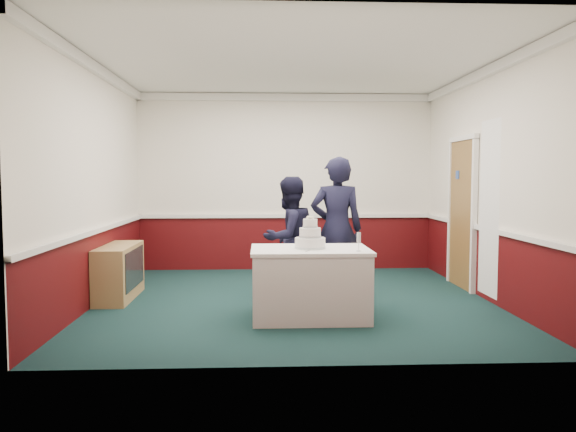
{
  "coord_description": "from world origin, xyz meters",
  "views": [
    {
      "loc": [
        -0.41,
        -7.1,
        1.59
      ],
      "look_at": [
        -0.08,
        -0.1,
        1.1
      ],
      "focal_mm": 35.0,
      "sensor_mm": 36.0,
      "label": 1
    }
  ],
  "objects_px": {
    "sideboard": "(119,272)",
    "cake_knife": "(309,250)",
    "cake_table": "(310,283)",
    "wedding_cake": "(310,239)",
    "champagne_flute": "(359,239)",
    "person_man": "(289,238)",
    "person_woman": "(337,229)"
  },
  "relations": [
    {
      "from": "wedding_cake",
      "to": "champagne_flute",
      "type": "xyz_separation_m",
      "value": [
        0.5,
        -0.28,
        0.03
      ]
    },
    {
      "from": "sideboard",
      "to": "cake_knife",
      "type": "bearing_deg",
      "value": -29.04
    },
    {
      "from": "sideboard",
      "to": "person_woman",
      "type": "relative_size",
      "value": 0.65
    },
    {
      "from": "sideboard",
      "to": "cake_knife",
      "type": "relative_size",
      "value": 5.45
    },
    {
      "from": "cake_knife",
      "to": "person_woman",
      "type": "bearing_deg",
      "value": 91.14
    },
    {
      "from": "cake_table",
      "to": "person_woman",
      "type": "distance_m",
      "value": 1.14
    },
    {
      "from": "wedding_cake",
      "to": "person_woman",
      "type": "height_order",
      "value": "person_woman"
    },
    {
      "from": "champagne_flute",
      "to": "person_man",
      "type": "bearing_deg",
      "value": 119.23
    },
    {
      "from": "cake_knife",
      "to": "person_woman",
      "type": "distance_m",
      "value": 1.22
    },
    {
      "from": "person_man",
      "to": "sideboard",
      "type": "bearing_deg",
      "value": -41.71
    },
    {
      "from": "cake_knife",
      "to": "cake_table",
      "type": "bearing_deg",
      "value": 104.48
    },
    {
      "from": "cake_table",
      "to": "cake_knife",
      "type": "xyz_separation_m",
      "value": [
        -0.03,
        -0.2,
        0.39
      ]
    },
    {
      "from": "champagne_flute",
      "to": "person_man",
      "type": "xyz_separation_m",
      "value": [
        -0.69,
        1.24,
        -0.13
      ]
    },
    {
      "from": "cake_knife",
      "to": "person_woman",
      "type": "relative_size",
      "value": 0.12
    },
    {
      "from": "cake_table",
      "to": "sideboard",
      "type": "bearing_deg",
      "value": 155.05
    },
    {
      "from": "sideboard",
      "to": "person_woman",
      "type": "distance_m",
      "value": 2.89
    },
    {
      "from": "cake_table",
      "to": "cake_knife",
      "type": "distance_m",
      "value": 0.44
    },
    {
      "from": "sideboard",
      "to": "cake_knife",
      "type": "xyz_separation_m",
      "value": [
        2.37,
        -1.32,
        0.44
      ]
    },
    {
      "from": "cake_knife",
      "to": "person_woman",
      "type": "height_order",
      "value": "person_woman"
    },
    {
      "from": "wedding_cake",
      "to": "cake_knife",
      "type": "relative_size",
      "value": 1.65
    },
    {
      "from": "sideboard",
      "to": "wedding_cake",
      "type": "relative_size",
      "value": 3.3
    },
    {
      "from": "cake_table",
      "to": "person_man",
      "type": "height_order",
      "value": "person_man"
    },
    {
      "from": "wedding_cake",
      "to": "person_man",
      "type": "bearing_deg",
      "value": 101.32
    },
    {
      "from": "cake_knife",
      "to": "person_man",
      "type": "bearing_deg",
      "value": 120.95
    },
    {
      "from": "sideboard",
      "to": "wedding_cake",
      "type": "bearing_deg",
      "value": -24.95
    },
    {
      "from": "cake_table",
      "to": "wedding_cake",
      "type": "bearing_deg",
      "value": 90.0
    },
    {
      "from": "cake_knife",
      "to": "person_man",
      "type": "xyz_separation_m",
      "value": [
        -0.16,
        1.16,
        0.0
      ]
    },
    {
      "from": "sideboard",
      "to": "person_man",
      "type": "relative_size",
      "value": 0.75
    },
    {
      "from": "cake_knife",
      "to": "champagne_flute",
      "type": "bearing_deg",
      "value": 14.42
    },
    {
      "from": "cake_table",
      "to": "cake_knife",
      "type": "height_order",
      "value": "cake_knife"
    },
    {
      "from": "sideboard",
      "to": "person_man",
      "type": "xyz_separation_m",
      "value": [
        2.21,
        -0.16,
        0.45
      ]
    },
    {
      "from": "sideboard",
      "to": "wedding_cake",
      "type": "xyz_separation_m",
      "value": [
        2.4,
        -1.12,
        0.55
      ]
    }
  ]
}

